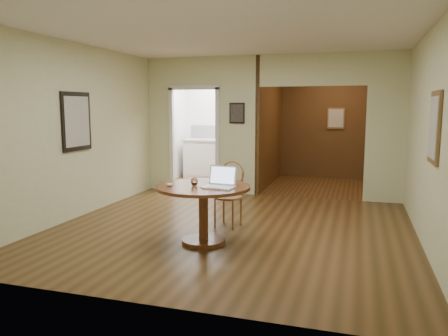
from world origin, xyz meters
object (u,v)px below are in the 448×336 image
(chair, at_px, (230,190))
(open_laptop, at_px, (221,182))
(closed_laptop, at_px, (218,183))
(dining_table, at_px, (203,201))

(chair, xyz_separation_m, open_laptop, (0.15, -0.93, 0.28))
(open_laptop, distance_m, closed_laptop, 0.22)
(chair, bearing_deg, closed_laptop, -76.11)
(dining_table, height_order, closed_laptop, closed_laptop)
(open_laptop, bearing_deg, closed_laptop, 122.97)
(open_laptop, xyz_separation_m, closed_laptop, (-0.10, 0.19, -0.05))
(open_laptop, bearing_deg, chair, 105.62)
(chair, bearing_deg, open_laptop, -71.26)
(open_laptop, bearing_deg, dining_table, 178.98)
(open_laptop, height_order, closed_laptop, open_laptop)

